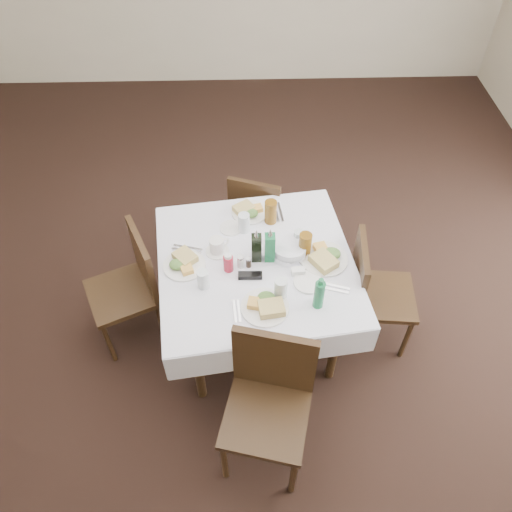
% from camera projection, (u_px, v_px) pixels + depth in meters
% --- Properties ---
extents(ground_plane, '(7.00, 7.00, 0.00)m').
position_uv_depth(ground_plane, '(234.00, 315.00, 3.73)').
color(ground_plane, black).
extents(room_shell, '(6.04, 7.04, 2.80)m').
position_uv_depth(room_shell, '(222.00, 113.00, 2.46)').
color(room_shell, beige).
rests_on(room_shell, ground).
extents(dining_table, '(1.35, 1.35, 0.76)m').
position_uv_depth(dining_table, '(256.00, 271.00, 3.14)').
color(dining_table, black).
rests_on(dining_table, ground).
extents(chair_north, '(0.50, 0.50, 0.82)m').
position_uv_depth(chair_north, '(258.00, 211.00, 3.81)').
color(chair_north, black).
rests_on(chair_north, ground).
extents(chair_south, '(0.55, 0.55, 0.96)m').
position_uv_depth(chair_south, '(270.00, 394.00, 2.71)').
color(chair_south, black).
rests_on(chair_south, ground).
extents(chair_east, '(0.45, 0.45, 0.88)m').
position_uv_depth(chair_east, '(371.00, 288.00, 3.26)').
color(chair_east, black).
rests_on(chair_east, ground).
extents(chair_west, '(0.56, 0.56, 0.89)m').
position_uv_depth(chair_west, '(132.00, 282.00, 3.29)').
color(chair_west, black).
rests_on(chair_west, ground).
extents(meal_north, '(0.24, 0.24, 0.05)m').
position_uv_depth(meal_north, '(249.00, 211.00, 3.35)').
color(meal_north, white).
rests_on(meal_north, dining_table).
extents(meal_south, '(0.28, 0.28, 0.06)m').
position_uv_depth(meal_south, '(266.00, 305.00, 2.82)').
color(meal_south, white).
rests_on(meal_south, dining_table).
extents(meal_east, '(0.30, 0.30, 0.06)m').
position_uv_depth(meal_east, '(325.00, 258.00, 3.06)').
color(meal_east, white).
rests_on(meal_east, dining_table).
extents(meal_west, '(0.26, 0.26, 0.06)m').
position_uv_depth(meal_west, '(184.00, 263.00, 3.04)').
color(meal_west, white).
rests_on(meal_west, dining_table).
extents(side_plate_a, '(0.15, 0.15, 0.01)m').
position_uv_depth(side_plate_a, '(231.00, 228.00, 3.26)').
color(side_plate_a, white).
rests_on(side_plate_a, dining_table).
extents(side_plate_b, '(0.18, 0.18, 0.01)m').
position_uv_depth(side_plate_b, '(308.00, 282.00, 2.95)').
color(side_plate_b, white).
rests_on(side_plate_b, dining_table).
extents(water_n, '(0.07, 0.07, 0.14)m').
position_uv_depth(water_n, '(244.00, 223.00, 3.20)').
color(water_n, silver).
rests_on(water_n, dining_table).
extents(water_s, '(0.08, 0.08, 0.14)m').
position_uv_depth(water_s, '(281.00, 288.00, 2.84)').
color(water_s, silver).
rests_on(water_s, dining_table).
extents(water_e, '(0.06, 0.06, 0.11)m').
position_uv_depth(water_e, '(298.00, 238.00, 3.13)').
color(water_e, silver).
rests_on(water_e, dining_table).
extents(water_w, '(0.07, 0.07, 0.13)m').
position_uv_depth(water_w, '(203.00, 279.00, 2.90)').
color(water_w, silver).
rests_on(water_w, dining_table).
extents(iced_tea_a, '(0.08, 0.08, 0.17)m').
position_uv_depth(iced_tea_a, '(271.00, 212.00, 3.25)').
color(iced_tea_a, brown).
rests_on(iced_tea_a, dining_table).
extents(iced_tea_b, '(0.08, 0.08, 0.17)m').
position_uv_depth(iced_tea_b, '(305.00, 245.00, 3.06)').
color(iced_tea_b, brown).
rests_on(iced_tea_b, dining_table).
extents(bread_basket, '(0.24, 0.24, 0.08)m').
position_uv_depth(bread_basket, '(289.00, 249.00, 3.09)').
color(bread_basket, silver).
rests_on(bread_basket, dining_table).
extents(oil_cruet_dark, '(0.06, 0.06, 0.25)m').
position_uv_depth(oil_cruet_dark, '(256.00, 247.00, 3.01)').
color(oil_cruet_dark, black).
rests_on(oil_cruet_dark, dining_table).
extents(oil_cruet_green, '(0.06, 0.06, 0.26)m').
position_uv_depth(oil_cruet_green, '(270.00, 246.00, 3.00)').
color(oil_cruet_green, '#176C3C').
rests_on(oil_cruet_green, dining_table).
extents(ketchup_bottle, '(0.06, 0.06, 0.13)m').
position_uv_depth(ketchup_bottle, '(228.00, 263.00, 2.98)').
color(ketchup_bottle, '#A31A2E').
rests_on(ketchup_bottle, dining_table).
extents(salt_shaker, '(0.04, 0.04, 0.09)m').
position_uv_depth(salt_shaker, '(240.00, 262.00, 3.01)').
color(salt_shaker, white).
rests_on(salt_shaker, dining_table).
extents(pepper_shaker, '(0.03, 0.03, 0.07)m').
position_uv_depth(pepper_shaker, '(249.00, 262.00, 3.02)').
color(pepper_shaker, '#3A2B1F').
rests_on(pepper_shaker, dining_table).
extents(coffee_mug, '(0.15, 0.15, 0.11)m').
position_uv_depth(coffee_mug, '(217.00, 246.00, 3.09)').
color(coffee_mug, white).
rests_on(coffee_mug, dining_table).
extents(sunglasses, '(0.15, 0.05, 0.03)m').
position_uv_depth(sunglasses, '(250.00, 275.00, 2.98)').
color(sunglasses, black).
rests_on(sunglasses, dining_table).
extents(green_bottle, '(0.06, 0.06, 0.23)m').
position_uv_depth(green_bottle, '(319.00, 294.00, 2.77)').
color(green_bottle, '#176C3C').
rests_on(green_bottle, dining_table).
extents(sugar_caddy, '(0.09, 0.05, 0.04)m').
position_uv_depth(sugar_caddy, '(298.00, 271.00, 2.99)').
color(sugar_caddy, white).
rests_on(sugar_caddy, dining_table).
extents(cutlery_n, '(0.07, 0.20, 0.01)m').
position_uv_depth(cutlery_n, '(278.00, 212.00, 3.36)').
color(cutlery_n, silver).
rests_on(cutlery_n, dining_table).
extents(cutlery_s, '(0.05, 0.16, 0.01)m').
position_uv_depth(cutlery_s, '(237.00, 311.00, 2.82)').
color(cutlery_s, silver).
rests_on(cutlery_s, dining_table).
extents(cutlery_e, '(0.20, 0.10, 0.01)m').
position_uv_depth(cutlery_e, '(333.00, 287.00, 2.93)').
color(cutlery_e, silver).
rests_on(cutlery_e, dining_table).
extents(cutlery_w, '(0.20, 0.09, 0.01)m').
position_uv_depth(cutlery_w, '(187.00, 249.00, 3.14)').
color(cutlery_w, silver).
rests_on(cutlery_w, dining_table).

